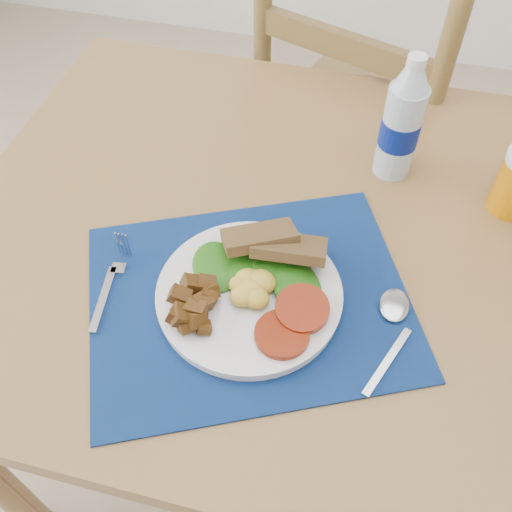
{
  "coord_description": "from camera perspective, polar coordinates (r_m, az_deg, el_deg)",
  "views": [
    {
      "loc": [
        -0.06,
        -0.41,
        1.44
      ],
      "look_at": [
        -0.19,
        0.08,
        0.8
      ],
      "focal_mm": 40.0,
      "sensor_mm": 36.0,
      "label": 1
    }
  ],
  "objects": [
    {
      "name": "breakfast_plate",
      "position": [
        0.81,
        -1.1,
        -3.66
      ],
      "size": [
        0.26,
        0.26,
        0.06
      ],
      "rotation": [
        0.0,
        0.0,
        0.32
      ],
      "color": "silver",
      "rests_on": "placemat"
    },
    {
      "name": "fork",
      "position": [
        0.87,
        -14.1,
        -2.25
      ],
      "size": [
        0.03,
        0.16,
        0.0
      ],
      "rotation": [
        0.0,
        0.0,
        0.15
      ],
      "color": "#B2B5BA",
      "rests_on": "placemat"
    },
    {
      "name": "chair_far",
      "position": [
        1.45,
        10.62,
        16.31
      ],
      "size": [
        0.59,
        0.58,
        1.26
      ],
      "rotation": [
        0.0,
        0.0,
        2.8
      ],
      "color": "brown",
      "rests_on": "ground"
    },
    {
      "name": "placemat",
      "position": [
        0.83,
        -0.67,
        -4.33
      ],
      "size": [
        0.57,
        0.52,
        0.0
      ],
      "primitive_type": "cube",
      "rotation": [
        0.0,
        0.0,
        0.43
      ],
      "color": "black",
      "rests_on": "table"
    },
    {
      "name": "ground",
      "position": [
        1.5,
        6.69,
        -23.76
      ],
      "size": [
        4.0,
        4.0,
        0.0
      ],
      "primitive_type": "plane",
      "color": "tan",
      "rests_on": "ground"
    },
    {
      "name": "water_bottle",
      "position": [
        0.98,
        14.33,
        12.63
      ],
      "size": [
        0.07,
        0.07,
        0.22
      ],
      "color": "#ADBFCC",
      "rests_on": "table"
    },
    {
      "name": "table",
      "position": [
        0.98,
        12.21,
        -1.98
      ],
      "size": [
        1.4,
        0.9,
        0.75
      ],
      "color": "brown",
      "rests_on": "ground"
    },
    {
      "name": "spoon",
      "position": [
        0.83,
        13.45,
        -6.47
      ],
      "size": [
        0.06,
        0.18,
        0.01
      ],
      "rotation": [
        0.0,
        0.0,
        -0.39
      ],
      "color": "#B2B5BA",
      "rests_on": "placemat"
    }
  ]
}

